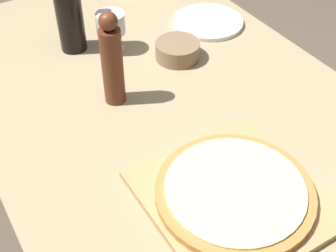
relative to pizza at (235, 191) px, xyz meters
name	(u,v)px	position (x,y,z in m)	size (l,w,h in m)	color
dining_table	(176,132)	(0.06, 0.33, -0.11)	(0.98, 1.66, 0.78)	#9E8966
cutting_board	(234,197)	(0.00, 0.00, -0.02)	(0.36, 0.38, 0.02)	tan
pizza	(235,191)	(0.00, 0.00, 0.00)	(0.34, 0.34, 0.02)	#BC7A3D
wine_bottle	(69,11)	(-0.06, 0.74, 0.10)	(0.08, 0.08, 0.32)	black
pepper_mill	(112,61)	(-0.06, 0.45, 0.10)	(0.06, 0.06, 0.26)	#5B2D19
wine_glass	(111,24)	(0.04, 0.68, 0.06)	(0.09, 0.09, 0.12)	silver
small_bowl	(178,50)	(0.19, 0.53, 0.00)	(0.13, 0.13, 0.05)	#84664C
dinner_plate	(208,22)	(0.38, 0.65, -0.02)	(0.24, 0.24, 0.01)	silver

